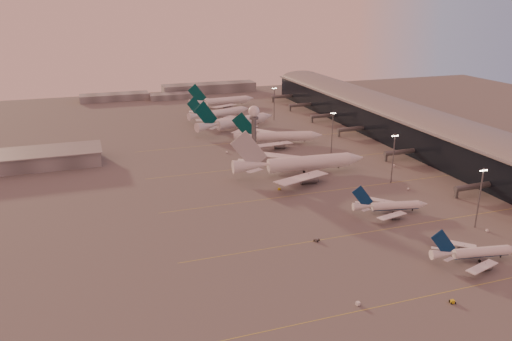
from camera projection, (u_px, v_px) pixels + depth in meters
name	position (u px, v px, depth m)	size (l,w,h in m)	color
ground	(346.00, 249.00, 182.09)	(700.00, 700.00, 0.00)	#605E5D
taxiway_markings	(345.00, 188.00, 241.36)	(180.00, 185.25, 0.02)	gold
terminal	(415.00, 128.00, 310.16)	(57.00, 362.00, 23.04)	black
hangar	(23.00, 160.00, 269.13)	(82.00, 27.00, 8.50)	slate
radar_tower	(254.00, 121.00, 284.11)	(6.40, 6.40, 31.10)	slate
mast_a	(480.00, 195.00, 195.38)	(3.60, 0.56, 25.00)	slate
mast_b	(393.00, 156.00, 243.65)	(3.60, 0.56, 25.00)	slate
mast_c	(332.00, 131.00, 291.30)	(3.60, 0.56, 25.00)	slate
mast_d	(274.00, 102.00, 371.18)	(3.60, 0.56, 25.00)	slate
distant_horizon	(182.00, 91.00, 472.41)	(165.00, 37.50, 9.00)	slate
narrowbody_near	(475.00, 254.00, 173.34)	(33.67, 26.66, 13.24)	white
narrowbody_mid	(390.00, 207.00, 212.28)	(33.64, 26.59, 13.27)	white
widebody_white	(301.00, 166.00, 258.78)	(72.54, 57.97, 25.50)	white
greentail_a	(279.00, 138.00, 313.43)	(55.98, 44.66, 20.72)	white
greentail_b	(237.00, 124.00, 346.50)	(63.04, 50.01, 23.93)	white
greentail_c	(220.00, 115.00, 377.65)	(53.25, 42.29, 20.09)	white
greentail_d	(223.00, 103.00, 420.33)	(58.83, 47.27, 21.39)	white
gsv_truck_a	(359.00, 301.00, 148.69)	(6.20, 3.00, 2.40)	white
gsv_tug_near	(452.00, 302.00, 149.81)	(2.79, 3.87, 1.00)	yellow
gsv_catering_a	(488.00, 227.00, 195.53)	(4.72, 3.00, 3.58)	white
gsv_tug_mid	(317.00, 240.00, 188.05)	(4.24, 4.52, 1.12)	slate
gsv_truck_b	(409.00, 188.00, 238.34)	(5.00, 3.49, 1.91)	white
gsv_truck_c	(280.00, 188.00, 238.70)	(5.44, 4.34, 2.11)	yellow
gsv_catering_b	(394.00, 163.00, 271.36)	(5.56, 3.58, 4.21)	white
gsv_tug_far	(300.00, 162.00, 277.93)	(3.42, 3.49, 0.87)	white
gsv_truck_d	(227.00, 151.00, 295.65)	(3.56, 5.96, 2.27)	white
gsv_tug_hangar	(287.00, 135.00, 332.12)	(4.07, 3.01, 1.04)	yellow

